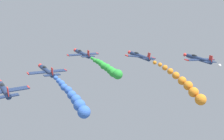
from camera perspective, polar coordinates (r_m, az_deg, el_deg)
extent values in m
cylinder|color=navy|center=(92.36, -5.36, 2.94)|extent=(1.15, 9.00, 1.15)
cone|color=red|center=(96.98, -6.54, 3.53)|extent=(1.10, 1.20, 1.10)
cube|color=navy|center=(92.03, -5.26, 2.84)|extent=(9.20, 1.90, 0.65)
cylinder|color=red|center=(90.33, -7.95, 2.65)|extent=(0.38, 1.40, 0.38)
cylinder|color=red|center=(93.91, -2.68, 3.00)|extent=(0.38, 1.40, 0.38)
cube|color=navy|center=(88.77, -4.35, 2.47)|extent=(3.80, 1.20, 0.37)
cube|color=red|center=(88.50, -4.31, 3.04)|extent=(0.22, 1.10, 1.61)
ellipsoid|color=black|center=(93.89, -5.79, 3.45)|extent=(0.83, 2.20, 0.74)
sphere|color=green|center=(86.38, -3.65, 2.14)|extent=(0.86, 0.86, 0.86)
sphere|color=green|center=(85.01, -3.12, 1.76)|extent=(1.13, 1.13, 1.13)
sphere|color=green|center=(83.56, -2.60, 1.56)|extent=(1.40, 1.40, 1.40)
sphere|color=green|center=(82.19, -2.02, 1.22)|extent=(1.58, 1.58, 1.58)
sphere|color=green|center=(80.78, -1.54, 0.78)|extent=(1.80, 1.80, 1.80)
sphere|color=green|center=(79.42, -0.92, 0.46)|extent=(1.92, 1.92, 1.92)
sphere|color=green|center=(78.13, -0.29, -0.03)|extent=(2.00, 2.00, 2.00)
sphere|color=green|center=(76.78, 0.29, -0.50)|extent=(2.22, 2.22, 2.22)
sphere|color=green|center=(75.48, 1.04, -0.80)|extent=(2.43, 2.43, 2.43)
cylinder|color=navy|center=(77.43, -11.70, -0.17)|extent=(1.15, 9.00, 1.15)
cone|color=red|center=(82.18, -12.74, 0.69)|extent=(1.09, 1.20, 1.09)
cube|color=navy|center=(77.09, -11.61, -0.31)|extent=(9.20, 1.90, 0.58)
cylinder|color=red|center=(75.93, -14.94, -0.62)|extent=(0.38, 1.40, 0.38)
cylinder|color=red|center=(78.50, -8.40, -0.02)|extent=(0.38, 1.40, 0.38)
cube|color=navy|center=(73.74, -10.80, -0.89)|extent=(3.80, 1.20, 0.35)
cube|color=red|center=(73.40, -10.78, -0.22)|extent=(0.21, 1.10, 1.60)
ellipsoid|color=black|center=(78.98, -12.09, 0.49)|extent=(0.83, 2.20, 0.73)
sphere|color=blue|center=(71.25, -10.14, -1.39)|extent=(1.01, 1.01, 1.01)
sphere|color=blue|center=(69.81, -9.61, -1.93)|extent=(1.16, 1.16, 1.16)
sphere|color=blue|center=(68.34, -9.10, -2.43)|extent=(1.42, 1.42, 1.42)
sphere|color=blue|center=(66.88, -8.66, -3.08)|extent=(1.53, 1.53, 1.53)
sphere|color=blue|center=(65.54, -7.91, -3.67)|extent=(1.64, 1.64, 1.64)
sphere|color=blue|center=(64.22, -7.30, -4.50)|extent=(1.87, 1.87, 1.87)
sphere|color=blue|center=(62.98, -6.53, -5.37)|extent=(2.11, 2.11, 2.11)
sphere|color=blue|center=(61.73, -5.90, -6.37)|extent=(2.40, 2.40, 2.40)
sphere|color=blue|center=(60.66, -5.09, -7.57)|extent=(2.54, 2.54, 2.54)
cylinder|color=navy|center=(88.69, 5.05, 2.50)|extent=(1.29, 9.00, 1.29)
cone|color=red|center=(92.88, 3.33, 3.15)|extent=(1.22, 1.20, 1.22)
cube|color=navy|center=(88.38, 5.18, 2.39)|extent=(9.07, 1.90, 1.90)
cylinder|color=red|center=(85.83, 2.67, 2.62)|extent=(0.42, 1.40, 0.42)
cylinder|color=red|center=(91.09, 7.55, 2.16)|extent=(0.42, 1.40, 0.42)
cube|color=navy|center=(85.47, 6.52, 1.99)|extent=(3.77, 1.20, 0.89)
cube|color=red|center=(85.28, 6.68, 2.57)|extent=(0.44, 1.10, 1.60)
ellipsoid|color=black|center=(90.10, 4.48, 3.05)|extent=(0.92, 2.20, 0.84)
sphere|color=orange|center=(82.89, 7.73, 1.34)|extent=(1.01, 1.01, 1.01)
sphere|color=orange|center=(81.16, 8.67, 0.96)|extent=(1.07, 1.07, 1.07)
sphere|color=orange|center=(79.41, 9.54, 0.40)|extent=(1.38, 1.38, 1.38)
sphere|color=orange|center=(77.74, 10.48, -0.22)|extent=(1.50, 1.50, 1.50)
sphere|color=orange|center=(76.14, 11.46, -0.98)|extent=(1.77, 1.77, 1.77)
sphere|color=orange|center=(74.73, 12.55, -1.91)|extent=(1.99, 1.99, 1.99)
sphere|color=orange|center=(73.20, 13.60, -2.77)|extent=(2.13, 2.13, 2.13)
sphere|color=orange|center=(71.63, 14.51, -3.90)|extent=(2.27, 2.27, 2.27)
sphere|color=orange|center=(70.48, 15.73, -5.17)|extent=(2.49, 2.49, 2.49)
cylinder|color=navy|center=(64.96, -18.90, -3.42)|extent=(1.11, 9.00, 1.11)
cone|color=red|center=(69.77, -19.62, -2.18)|extent=(1.05, 1.20, 1.05)
cube|color=navy|center=(64.62, -18.83, -3.61)|extent=(9.20, 1.90, 0.24)
cylinder|color=red|center=(65.40, -14.87, -3.02)|extent=(0.36, 1.40, 0.36)
cube|color=navy|center=(61.20, -18.25, -4.49)|extent=(3.80, 1.20, 0.20)
cube|color=red|center=(60.81, -18.31, -3.71)|extent=(0.15, 1.10, 1.60)
ellipsoid|color=black|center=(66.51, -19.21, -2.56)|extent=(0.80, 2.20, 0.71)
cylinder|color=navy|center=(87.88, 15.42, 1.95)|extent=(1.20, 9.00, 1.20)
cone|color=red|center=(91.51, 13.24, 2.64)|extent=(1.14, 1.20, 1.14)
cube|color=navy|center=(87.61, 15.59, 1.83)|extent=(9.18, 1.90, 1.04)
cylinder|color=red|center=(84.47, 13.35, 1.78)|extent=(0.39, 1.40, 0.39)
cylinder|color=red|center=(90.88, 17.67, 1.87)|extent=(0.39, 1.40, 0.39)
cube|color=navy|center=(85.12, 17.26, 1.40)|extent=(3.80, 1.20, 0.53)
cube|color=red|center=(84.90, 17.40, 1.98)|extent=(0.29, 1.10, 1.61)
ellipsoid|color=black|center=(89.06, 14.67, 2.51)|extent=(0.86, 2.20, 0.77)
sphere|color=white|center=(82.91, 18.86, 0.75)|extent=(0.82, 0.82, 0.82)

